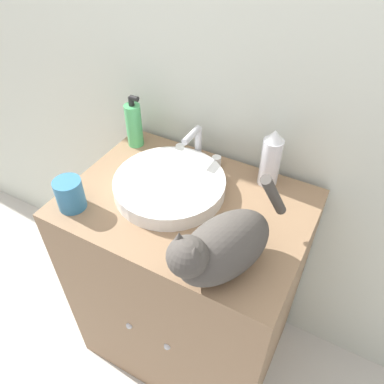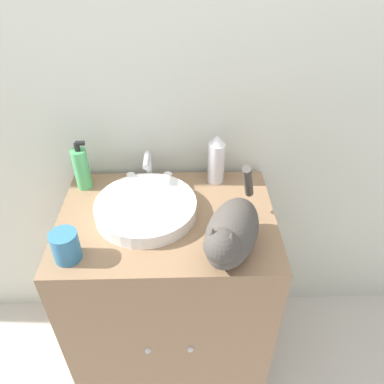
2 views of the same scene
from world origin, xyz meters
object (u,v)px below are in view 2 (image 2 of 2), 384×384
object	(u,v)px
spray_bottle	(216,160)
cat	(231,233)
cup	(66,246)
soap_bottle	(82,168)

from	to	relation	value
spray_bottle	cat	bearing A→B (deg)	-87.94
spray_bottle	cup	distance (m)	0.62
soap_bottle	spray_bottle	xyz separation A→B (m)	(0.50, 0.03, 0.01)
soap_bottle	spray_bottle	size ratio (longest dim) A/B	1.00
soap_bottle	cup	bearing A→B (deg)	-86.50
cup	cat	bearing A→B (deg)	0.18
soap_bottle	spray_bottle	world-z (taller)	same
cat	cup	world-z (taller)	cat
soap_bottle	cat	bearing A→B (deg)	-35.25
soap_bottle	cup	size ratio (longest dim) A/B	2.00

